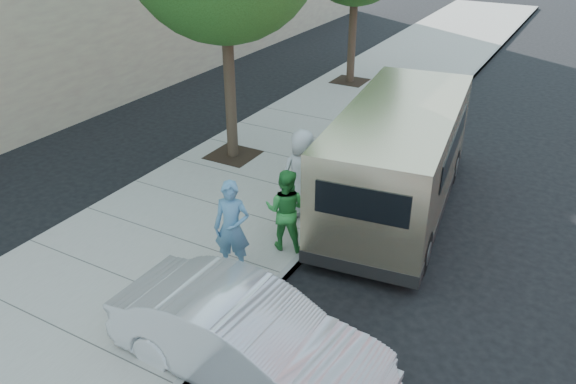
% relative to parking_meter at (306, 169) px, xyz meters
% --- Properties ---
extents(ground, '(120.00, 120.00, 0.00)m').
position_rel_parking_meter_xyz_m(ground, '(-0.78, -0.62, -1.21)').
color(ground, black).
rests_on(ground, ground).
extents(sidewalk, '(5.00, 60.00, 0.15)m').
position_rel_parking_meter_xyz_m(sidewalk, '(-1.78, -0.62, -1.13)').
color(sidewalk, gray).
rests_on(sidewalk, ground).
extents(curb_face, '(0.12, 60.00, 0.16)m').
position_rel_parking_meter_xyz_m(curb_face, '(0.66, -0.62, -1.13)').
color(curb_face, gray).
rests_on(curb_face, ground).
extents(parking_meter, '(0.32, 0.21, 1.46)m').
position_rel_parking_meter_xyz_m(parking_meter, '(0.00, 0.00, 0.00)').
color(parking_meter, gray).
rests_on(parking_meter, sidewalk).
extents(van, '(2.90, 6.66, 2.39)m').
position_rel_parking_meter_xyz_m(van, '(1.50, 1.41, 0.06)').
color(van, beige).
rests_on(van, ground).
extents(sedan, '(4.18, 1.52, 1.37)m').
position_rel_parking_meter_xyz_m(sedan, '(1.36, -4.33, -0.52)').
color(sedan, silver).
rests_on(sedan, ground).
extents(person_officer, '(0.75, 0.61, 1.79)m').
position_rel_parking_meter_xyz_m(person_officer, '(-0.18, -2.46, -0.16)').
color(person_officer, teal).
rests_on(person_officer, sidewalk).
extents(person_green_shirt, '(0.93, 0.80, 1.64)m').
position_rel_parking_meter_xyz_m(person_green_shirt, '(0.26, -1.32, -0.24)').
color(person_green_shirt, '#2D8C3B').
rests_on(person_green_shirt, sidewalk).
extents(person_gray_shirt, '(1.08, 1.10, 1.91)m').
position_rel_parking_meter_xyz_m(person_gray_shirt, '(-0.06, -0.04, -0.10)').
color(person_gray_shirt, '#B0B0B3').
rests_on(person_gray_shirt, sidewalk).
extents(person_striped_polo, '(1.12, 0.80, 1.77)m').
position_rel_parking_meter_xyz_m(person_striped_polo, '(0.07, 2.01, -0.17)').
color(person_striped_polo, gray).
rests_on(person_striped_polo, sidewalk).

